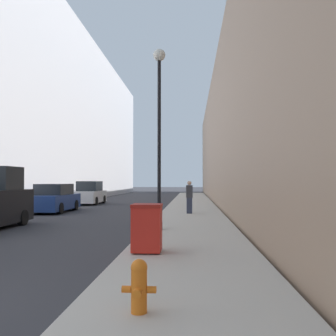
{
  "coord_description": "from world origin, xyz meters",
  "views": [
    {
      "loc": [
        5.32,
        -4.21,
        1.85
      ],
      "look_at": [
        3.9,
        17.74,
        2.58
      ],
      "focal_mm": 40.0,
      "sensor_mm": 36.0,
      "label": 1
    }
  ],
  "objects_px": {
    "parked_sedan_near": "(54,199)",
    "trash_bin": "(147,227)",
    "lamppost": "(159,110)",
    "fire_hydrant": "(139,285)",
    "parked_sedan_far": "(90,194)",
    "pedestrian_on_sidewalk": "(189,197)"
  },
  "relations": [
    {
      "from": "parked_sedan_near",
      "to": "trash_bin",
      "type": "bearing_deg",
      "value": -60.91
    },
    {
      "from": "trash_bin",
      "to": "lamppost",
      "type": "relative_size",
      "value": 0.18
    },
    {
      "from": "fire_hydrant",
      "to": "trash_bin",
      "type": "height_order",
      "value": "trash_bin"
    },
    {
      "from": "lamppost",
      "to": "parked_sedan_far",
      "type": "relative_size",
      "value": 1.52
    },
    {
      "from": "parked_sedan_far",
      "to": "pedestrian_on_sidewalk",
      "type": "height_order",
      "value": "pedestrian_on_sidewalk"
    },
    {
      "from": "lamppost",
      "to": "pedestrian_on_sidewalk",
      "type": "relative_size",
      "value": 3.79
    },
    {
      "from": "fire_hydrant",
      "to": "lamppost",
      "type": "distance_m",
      "value": 9.08
    },
    {
      "from": "lamppost",
      "to": "parked_sedan_far",
      "type": "bearing_deg",
      "value": 113.51
    },
    {
      "from": "trash_bin",
      "to": "parked_sedan_far",
      "type": "xyz_separation_m",
      "value": [
        -6.91,
        19.88,
        0.07
      ]
    },
    {
      "from": "parked_sedan_far",
      "to": "pedestrian_on_sidewalk",
      "type": "relative_size",
      "value": 2.5
    },
    {
      "from": "pedestrian_on_sidewalk",
      "to": "fire_hydrant",
      "type": "bearing_deg",
      "value": -92.16
    },
    {
      "from": "parked_sedan_near",
      "to": "parked_sedan_far",
      "type": "relative_size",
      "value": 1.06
    },
    {
      "from": "parked_sedan_near",
      "to": "parked_sedan_far",
      "type": "distance_m",
      "value": 7.33
    },
    {
      "from": "trash_bin",
      "to": "lamppost",
      "type": "height_order",
      "value": "lamppost"
    },
    {
      "from": "fire_hydrant",
      "to": "parked_sedan_near",
      "type": "distance_m",
      "value": 18.18
    },
    {
      "from": "fire_hydrant",
      "to": "trash_bin",
      "type": "bearing_deg",
      "value": 95.48
    },
    {
      "from": "trash_bin",
      "to": "pedestrian_on_sidewalk",
      "type": "height_order",
      "value": "pedestrian_on_sidewalk"
    },
    {
      "from": "lamppost",
      "to": "parked_sedan_near",
      "type": "xyz_separation_m",
      "value": [
        -6.91,
        8.39,
        -3.58
      ]
    },
    {
      "from": "fire_hydrant",
      "to": "trash_bin",
      "type": "xyz_separation_m",
      "value": [
        -0.39,
        4.06,
        0.23
      ]
    },
    {
      "from": "lamppost",
      "to": "parked_sedan_near",
      "type": "distance_m",
      "value": 11.44
    },
    {
      "from": "trash_bin",
      "to": "parked_sedan_far",
      "type": "relative_size",
      "value": 0.27
    },
    {
      "from": "pedestrian_on_sidewalk",
      "to": "trash_bin",
      "type": "bearing_deg",
      "value": -95.1
    }
  ]
}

